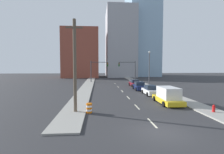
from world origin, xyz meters
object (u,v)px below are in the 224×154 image
traffic_barrel (89,108)px  fire_hydrant (214,109)px  utility_pole_left_near (75,65)px  sedan_white (150,90)px  sedan_maroon (135,83)px  box_truck_yellow (168,96)px  sedan_navy (139,86)px  traffic_signal_left (96,68)px  street_lamp (149,66)px  traffic_signal_right (130,68)px

traffic_barrel → fire_hydrant: (11.99, -1.09, -0.06)m
utility_pole_left_near → traffic_barrel: size_ratio=9.49×
sedan_white → sedan_maroon: size_ratio=0.96×
sedan_white → box_truck_yellow: bearing=-89.6°
sedan_navy → fire_hydrant: bearing=-78.2°
sedan_white → sedan_navy: size_ratio=0.96×
sedan_navy → sedan_maroon: (0.40, 6.17, -0.05)m
traffic_signal_left → traffic_barrel: traffic_signal_left is taller
traffic_barrel → street_lamp: 24.13m
box_truck_yellow → fire_hydrant: bearing=-59.0°
utility_pole_left_near → traffic_barrel: bearing=-7.1°
street_lamp → utility_pole_left_near: bearing=-123.2°
fire_hydrant → sedan_maroon: (-2.85, 23.16, 0.24)m
street_lamp → box_truck_yellow: bearing=-99.0°
traffic_signal_left → utility_pole_left_near: bearing=-92.9°
traffic_signal_right → traffic_barrel: traffic_signal_right is taller
street_lamp → traffic_signal_left: bearing=135.1°
traffic_signal_right → utility_pole_left_near: size_ratio=0.67×
traffic_signal_right → street_lamp: street_lamp is taller
box_truck_yellow → street_lamp: bearing=81.3°
street_lamp → sedan_navy: bearing=-125.1°
traffic_signal_right → traffic_barrel: size_ratio=6.35×
traffic_barrel → sedan_navy: size_ratio=0.20×
utility_pole_left_near → box_truck_yellow: utility_pole_left_near is taller
traffic_barrel → sedan_maroon: bearing=67.5°
sedan_white → sedan_navy: sedan_navy is taller
sedan_maroon → traffic_barrel: bearing=-114.3°
utility_pole_left_near → sedan_white: utility_pole_left_near is taller
sedan_white → sedan_maroon: 11.92m
traffic_barrel → street_lamp: (12.00, 20.53, 4.08)m
sedan_white → sedan_maroon: bearing=89.3°
sedan_maroon → sedan_navy: bearing=-95.6°
traffic_barrel → sedan_white: (9.16, 10.15, 0.20)m
traffic_signal_right → fire_hydrant: 33.56m
fire_hydrant → sedan_maroon: size_ratio=0.18×
fire_hydrant → utility_pole_left_near: bearing=174.6°
sedan_white → sedan_maroon: (-0.01, 11.92, -0.02)m
fire_hydrant → sedan_navy: bearing=100.8°
traffic_signal_left → sedan_navy: bearing=-62.6°
traffic_barrel → sedan_maroon: sedan_maroon is taller
traffic_signal_left → sedan_navy: 18.66m
sedan_maroon → sedan_white: bearing=-91.8°
traffic_signal_right → sedan_maroon: bearing=-94.4°
traffic_signal_right → utility_pole_left_near: utility_pole_left_near is taller
fire_hydrant → sedan_navy: size_ratio=0.18×
fire_hydrant → traffic_signal_right: bearing=93.6°
traffic_barrel → box_truck_yellow: box_truck_yellow is taller
street_lamp → sedan_maroon: 5.08m
utility_pole_left_near → sedan_maroon: size_ratio=1.91×
traffic_signal_left → box_truck_yellow: 30.28m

